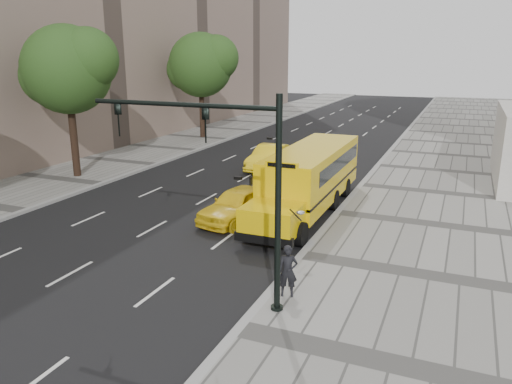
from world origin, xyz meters
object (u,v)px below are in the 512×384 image
at_px(tree_c, 202,64).
at_px(taxi_far, 270,157).
at_px(tree_b, 68,69).
at_px(traffic_signal, 232,175).
at_px(taxi_near, 238,204).
at_px(school_bus, 311,174).
at_px(pedestrian, 288,271).

bearing_deg(tree_c, taxi_far, -42.69).
relative_size(tree_b, traffic_signal, 1.41).
bearing_deg(taxi_far, traffic_signal, -71.84).
height_order(tree_b, taxi_near, tree_b).
height_order(school_bus, pedestrian, school_bus).
bearing_deg(taxi_near, tree_c, 133.91).
distance_m(tree_b, school_bus, 15.65).
bearing_deg(school_bus, tree_b, 177.96).
bearing_deg(school_bus, tree_c, 132.11).
bearing_deg(tree_c, school_bus, -47.89).
relative_size(taxi_near, traffic_signal, 0.71).
bearing_deg(traffic_signal, tree_c, 120.26).
distance_m(taxi_near, traffic_signal, 8.61).
distance_m(tree_b, pedestrian, 20.43).
distance_m(school_bus, taxi_near, 4.00).
bearing_deg(taxi_far, pedestrian, -66.67).
distance_m(pedestrian, traffic_signal, 3.55).
distance_m(school_bus, pedestrian, 9.59).
xyz_separation_m(tree_c, traffic_signal, (15.59, -26.72, -2.36)).
height_order(pedestrian, traffic_signal, traffic_signal).
distance_m(school_bus, taxi_far, 8.94).
xyz_separation_m(taxi_far, traffic_signal, (5.69, -17.59, 3.30)).
distance_m(taxi_near, pedestrian, 7.85).
relative_size(school_bus, traffic_signal, 1.81).
relative_size(taxi_far, pedestrian, 2.94).
xyz_separation_m(tree_b, pedestrian, (17.01, -9.85, -5.55)).
height_order(tree_c, pedestrian, tree_c).
relative_size(taxi_near, pedestrian, 2.78).
relative_size(tree_c, taxi_near, 2.01).
bearing_deg(taxi_near, taxi_far, 115.00).
distance_m(taxi_far, traffic_signal, 18.78).
height_order(tree_c, taxi_far, tree_c).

